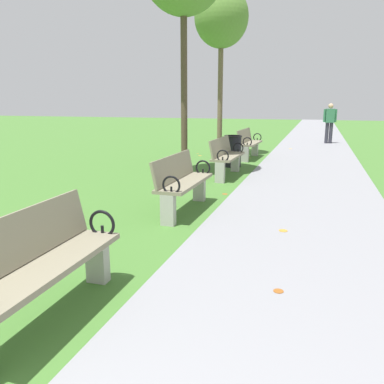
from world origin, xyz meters
name	(u,v)px	position (x,y,z in m)	size (l,w,h in m)	color
paved_walkway	(313,143)	(1.34, 18.00, 0.01)	(2.69, 44.00, 0.02)	gray
park_bench_2	(41,264)	(-0.50, 3.00, 0.49)	(0.50, 1.61, 0.90)	gray
park_bench_3	(182,182)	(-0.50, 6.34, 0.49)	(0.49, 1.60, 0.90)	gray
park_bench_4	(226,156)	(-0.50, 9.44, 0.49)	(0.50, 1.61, 0.90)	gray
park_bench_5	(249,143)	(-0.50, 12.53, 0.49)	(0.53, 1.62, 0.90)	gray
tree_3	(221,19)	(-1.52, 12.91, 4.15)	(1.63, 1.63, 5.09)	brown
pedestrian_walking	(330,121)	(1.92, 17.82, 0.93)	(0.53, 0.26, 1.62)	#2D2D38
trash_bin	(233,151)	(-0.65, 10.88, 0.42)	(0.48, 0.48, 0.84)	black
scattered_leaves	(202,205)	(-0.30, 6.76, 0.01)	(3.71, 17.38, 0.02)	#93511E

